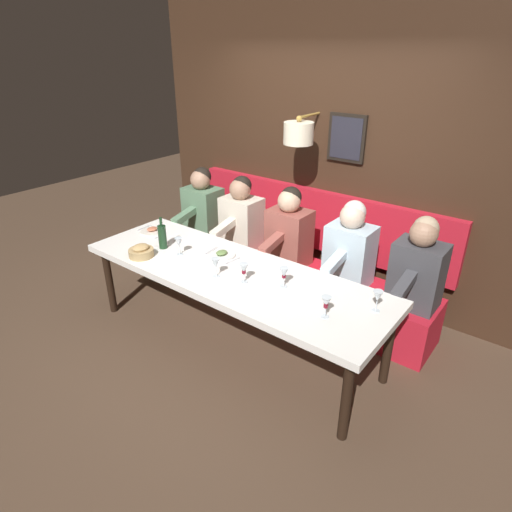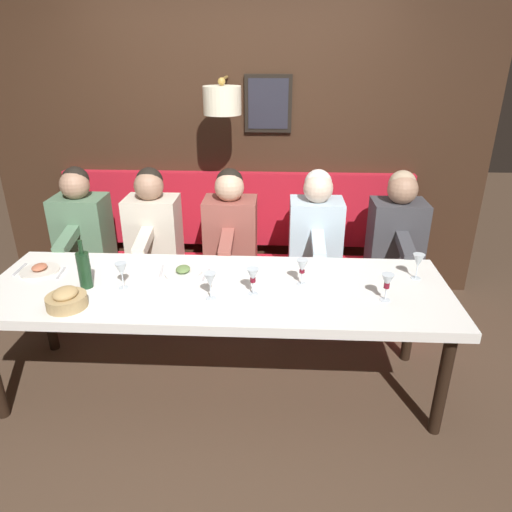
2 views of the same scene
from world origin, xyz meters
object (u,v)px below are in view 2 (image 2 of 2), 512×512
object	(u,v)px
wine_glass_0	(418,261)
wine_glass_3	(122,270)
diner_nearest	(397,227)
dining_table	(218,295)
diner_farthest	(81,221)
wine_glass_5	(387,282)
diner_far	(153,222)
wine_glass_2	(210,280)
wine_glass_4	(302,267)
diner_middle	(230,224)
wine_bottle	(84,269)
bread_bowl	(66,299)
diner_near	(316,225)
wine_glass_1	(253,276)

from	to	relation	value
wine_glass_0	wine_glass_3	bearing A→B (deg)	96.92
diner_nearest	wine_glass_3	world-z (taller)	diner_nearest
dining_table	diner_farthest	size ratio (longest dim) A/B	3.52
wine_glass_5	diner_far	bearing A→B (deg)	57.55
diner_farthest	wine_glass_0	bearing A→B (deg)	-106.76
dining_table	wine_glass_5	distance (m)	1.00
diner_farthest	wine_glass_2	bearing A→B (deg)	-131.88
wine_glass_3	wine_glass_4	world-z (taller)	same
diner_nearest	wine_glass_5	distance (m)	1.05
diner_middle	wine_glass_2	world-z (taller)	diner_middle
wine_glass_4	diner_farthest	bearing A→B (deg)	63.62
dining_table	wine_bottle	xyz separation A→B (m)	(-0.05, 0.78, 0.18)
diner_middle	wine_bottle	xyz separation A→B (m)	(-0.93, 0.77, 0.04)
diner_far	wine_glass_4	world-z (taller)	diner_far
wine_glass_3	wine_glass_5	world-z (taller)	same
dining_table	bread_bowl	world-z (taller)	bread_bowl
wine_glass_5	bread_bowl	xyz separation A→B (m)	(-0.16, 1.77, -0.07)
bread_bowl	wine_glass_5	bearing A→B (deg)	-84.74
dining_table	diner_far	size ratio (longest dim) A/B	3.52
dining_table	wine_glass_2	size ratio (longest dim) A/B	16.96
wine_glass_3	wine_glass_5	size ratio (longest dim) A/B	1.00
diner_middle	wine_glass_2	distance (m)	1.04
diner_far	wine_bottle	xyz separation A→B (m)	(-0.93, 0.17, 0.04)
diner_farthest	wine_glass_2	xyz separation A→B (m)	(-1.04, -1.16, 0.04)
diner_middle	diner_far	xyz separation A→B (m)	(0.00, 0.60, 0.00)
diner_near	diner_far	world-z (taller)	same
wine_bottle	wine_glass_1	bearing A→B (deg)	-92.30
dining_table	bread_bowl	bearing A→B (deg)	109.95
wine_bottle	wine_glass_3	bearing A→B (deg)	-91.34
wine_glass_4	bread_bowl	xyz separation A→B (m)	(-0.34, 1.30, -0.07)
diner_nearest	diner_farthest	world-z (taller)	same
diner_near	diner_farthest	size ratio (longest dim) A/B	1.00
diner_middle	wine_glass_1	distance (m)	1.00
diner_farthest	wine_glass_1	distance (m)	1.70
wine_glass_3	wine_glass_5	bearing A→B (deg)	-92.66
wine_glass_2	wine_glass_5	bearing A→B (deg)	-88.14
diner_far	wine_glass_4	bearing A→B (deg)	-126.73
diner_far	bread_bowl	xyz separation A→B (m)	(-1.17, 0.18, -0.03)
diner_nearest	diner_near	xyz separation A→B (m)	(0.00, 0.61, 0.00)
diner_far	bread_bowl	world-z (taller)	diner_far
diner_near	wine_glass_3	size ratio (longest dim) A/B	4.82
diner_nearest	wine_glass_2	size ratio (longest dim) A/B	4.82
dining_table	bread_bowl	xyz separation A→B (m)	(-0.29, 0.80, 0.11)
wine_glass_1	wine_glass_5	bearing A→B (deg)	-92.74
diner_farthest	wine_glass_0	xyz separation A→B (m)	(-0.72, -2.40, 0.04)
diner_near	bread_bowl	size ratio (longest dim) A/B	3.60
wine_glass_5	wine_bottle	xyz separation A→B (m)	(0.08, 1.75, 0.00)
diner_nearest	wine_glass_1	xyz separation A→B (m)	(-0.97, 1.04, 0.04)
diner_nearest	wine_glass_3	bearing A→B (deg)	117.31
diner_near	wine_glass_1	bearing A→B (deg)	156.25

